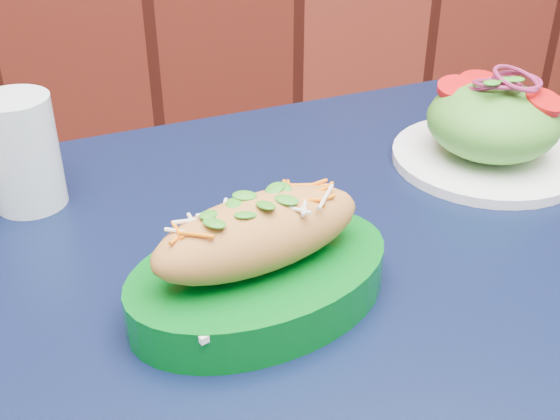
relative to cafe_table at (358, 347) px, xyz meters
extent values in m
cube|color=black|center=(0.00, 0.00, 0.07)|extent=(0.92, 0.92, 0.03)
cylinder|color=black|center=(0.27, 0.38, -0.30)|extent=(0.04, 0.04, 0.72)
cube|color=white|center=(-0.10, -0.01, 0.12)|extent=(0.20, 0.17, 0.01)
ellipsoid|color=#CC8240|center=(-0.10, -0.01, 0.16)|extent=(0.20, 0.13, 0.06)
cylinder|color=white|center=(0.22, 0.18, 0.09)|extent=(0.22, 0.22, 0.01)
ellipsoid|color=#4C992D|center=(0.22, 0.18, 0.14)|extent=(0.15, 0.15, 0.08)
cylinder|color=red|center=(0.26, 0.15, 0.18)|extent=(0.04, 0.04, 0.01)
cylinder|color=red|center=(0.18, 0.21, 0.18)|extent=(0.04, 0.04, 0.01)
cylinder|color=red|center=(0.22, 0.23, 0.18)|extent=(0.04, 0.04, 0.01)
torus|color=maroon|center=(0.22, 0.18, 0.19)|extent=(0.06, 0.06, 0.01)
torus|color=maroon|center=(0.22, 0.18, 0.19)|extent=(0.06, 0.06, 0.01)
torus|color=maroon|center=(0.22, 0.18, 0.20)|extent=(0.06, 0.06, 0.01)
torus|color=maroon|center=(0.22, 0.18, 0.20)|extent=(0.06, 0.06, 0.01)
cylinder|color=silver|center=(-0.30, 0.21, 0.15)|extent=(0.07, 0.07, 0.12)
camera|label=1|loc=(-0.20, -0.49, 0.47)|focal=45.00mm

